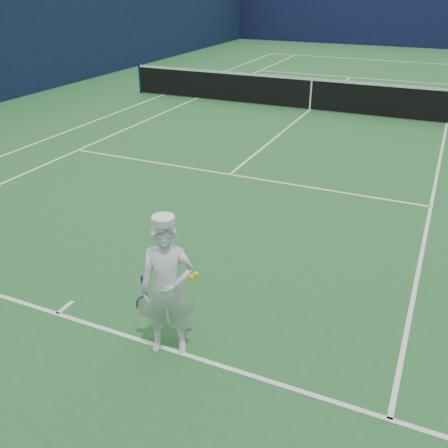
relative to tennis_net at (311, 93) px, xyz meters
name	(u,v)px	position (x,y,z in m)	size (l,w,h in m)	color
ground	(310,110)	(0.00, 0.00, -0.55)	(80.00, 80.00, 0.00)	#25612C
court_markings	(310,110)	(0.00, 0.00, -0.55)	(11.03, 23.83, 0.01)	white
windscreen_fence	(315,45)	(0.00, 0.00, 1.45)	(20.12, 36.12, 4.00)	#0E1236
tennis_net	(311,93)	(0.00, 0.00, 0.00)	(12.88, 0.09, 1.07)	#141E4C
tennis_player	(167,288)	(1.64, -11.84, 0.27)	(0.84, 0.59, 1.69)	white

